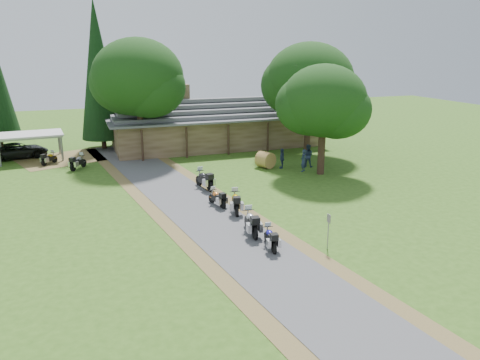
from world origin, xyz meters
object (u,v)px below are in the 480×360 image
object	(u,v)px
car_dark_suv	(18,147)
motorcycle_row_d	(217,197)
motorcycle_carport_b	(78,161)
hay_bale	(265,160)
carport	(31,147)
motorcycle_row_a	(270,237)
lodge	(215,122)
motorcycle_row_e	(204,179)
motorcycle_row_c	(236,201)
motorcycle_carport_a	(49,158)
motorcycle_row_b	(251,221)

from	to	relation	value
car_dark_suv	motorcycle_row_d	size ratio (longest dim) A/B	3.25
motorcycle_carport_b	hay_bale	size ratio (longest dim) A/B	1.40
carport	motorcycle_row_a	size ratio (longest dim) A/B	3.19
lodge	motorcycle_row_a	bearing A→B (deg)	-100.40
carport	motorcycle_row_d	world-z (taller)	carport
motorcycle_row_e	motorcycle_carport_b	bearing A→B (deg)	30.91
motorcycle_carport_b	hay_bale	world-z (taller)	hay_bale
lodge	motorcycle_row_a	distance (m)	26.03
carport	motorcycle_row_e	distance (m)	18.45
motorcycle_row_c	motorcycle_carport_a	xyz separation A→B (m)	(-11.23, 16.93, -0.12)
car_dark_suv	motorcycle_carport_a	xyz separation A→B (m)	(2.72, -3.44, -0.48)
motorcycle_row_e	motorcycle_carport_a	bearing A→B (deg)	30.67
carport	hay_bale	size ratio (longest dim) A/B	4.10
lodge	motorcycle_row_d	world-z (taller)	lodge
motorcycle_row_b	motorcycle_row_d	size ratio (longest dim) A/B	1.23
lodge	motorcycle_carport_a	size ratio (longest dim) A/B	12.76
motorcycle_row_a	motorcycle_row_d	size ratio (longest dim) A/B	1.02
motorcycle_carport_b	hay_bale	distance (m)	15.59
motorcycle_row_d	motorcycle_row_e	size ratio (longest dim) A/B	0.79
motorcycle_row_c	motorcycle_row_e	distance (m)	5.47
car_dark_suv	motorcycle_carport_b	bearing A→B (deg)	-151.47
motorcycle_row_c	hay_bale	world-z (taller)	motorcycle_row_c
carport	motorcycle_row_d	distance (m)	21.43
motorcycle_carport_a	motorcycle_row_e	bearing A→B (deg)	-98.38
car_dark_suv	motorcycle_row_e	distance (m)	20.10
car_dark_suv	hay_bale	distance (m)	22.63
motorcycle_row_c	hay_bale	distance (m)	11.27
motorcycle_carport_a	hay_bale	distance (m)	18.68
motorcycle_carport_a	carport	bearing A→B (deg)	72.62
lodge	motorcycle_row_a	world-z (taller)	lodge
hay_bale	motorcycle_row_b	bearing A→B (deg)	-115.56
motorcycle_row_d	motorcycle_carport_b	size ratio (longest dim) A/B	0.90
motorcycle_row_e	lodge	bearing A→B (deg)	-31.75
car_dark_suv	motorcycle_row_e	size ratio (longest dim) A/B	2.58
carport	motorcycle_row_c	xyz separation A→B (m)	(12.77, -19.21, -0.50)
motorcycle_row_c	motorcycle_row_d	distance (m)	1.67
motorcycle_row_b	hay_bale	distance (m)	14.57
motorcycle_carport_b	motorcycle_row_b	bearing A→B (deg)	-119.31
lodge	motorcycle_row_e	bearing A→B (deg)	-109.40
motorcycle_row_d	motorcycle_row_b	bearing A→B (deg)	169.60
motorcycle_row_d	motorcycle_carport_a	distance (m)	18.67
motorcycle_row_a	hay_bale	world-z (taller)	hay_bale
lodge	motorcycle_carport_b	bearing A→B (deg)	-157.70
carport	motorcycle_row_c	distance (m)	23.07
motorcycle_row_e	hay_bale	bearing A→B (deg)	-69.63
motorcycle_row_b	hay_bale	bearing A→B (deg)	-19.68
motorcycle_row_c	motorcycle_carport_a	distance (m)	20.32
carport	motorcycle_carport_b	size ratio (longest dim) A/B	2.93
motorcycle_carport_b	motorcycle_row_d	bearing A→B (deg)	-112.44
motorcycle_row_e	carport	bearing A→B (deg)	29.33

